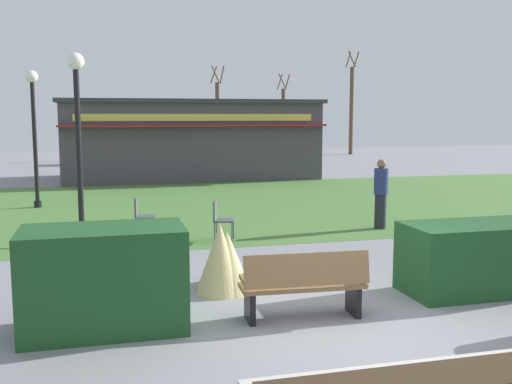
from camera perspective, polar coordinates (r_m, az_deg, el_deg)
The scene contains 19 objects.
ground_plane at distance 8.00m, azimuth 8.17°, elevation -12.71°, with size 80.00×80.00×0.00m, color gray.
lawn_patch at distance 18.23m, azimuth -5.07°, elevation -1.24°, with size 36.00×12.00×0.01m, color #4C7A38.
park_bench at distance 8.06m, azimuth 4.65°, elevation -8.90°, with size 1.73×0.62×0.95m.
hedge_left at distance 7.87m, azimuth -14.44°, elevation -8.13°, with size 2.05×1.10×1.33m, color #1E4C23.
hedge_right at distance 9.87m, azimuth 20.57°, elevation -5.95°, with size 2.31×1.10×1.08m, color #1E4C23.
ornamental_grass_behind_left at distance 9.20m, azimuth -3.48°, elevation -6.40°, with size 0.75×0.75×1.10m, color #D1BC7F.
ornamental_grass_behind_right at distance 9.61m, azimuth -3.49°, elevation -6.13°, with size 0.72×0.72×0.99m, color #D1BC7F.
ornamental_grass_behind_center at distance 9.27m, azimuth -2.76°, elevation -6.74°, with size 0.77×0.77×0.95m, color #D1BC7F.
lamppost_mid at distance 13.08m, azimuth -16.80°, elevation 6.26°, with size 0.36×0.36×4.03m.
lamppost_far at distance 18.65m, azimuth -20.63°, elevation 6.36°, with size 0.36×0.36×4.03m.
food_kiosk at distance 26.25m, azimuth -6.42°, elevation 5.12°, with size 10.94×5.27×3.39m.
cafe_chair_west at distance 13.00m, azimuth -3.49°, elevation -2.40°, with size 0.55×0.55×0.89m.
cafe_chair_east at distance 13.64m, azimuth -11.02°, elevation -2.05°, with size 0.50×0.50×0.89m.
person_strolling at distance 14.59m, azimuth 11.95°, elevation -0.14°, with size 0.34×0.34×1.69m.
parked_car_west_slot at distance 34.43m, azimuth -13.79°, elevation 3.73°, with size 4.34×2.32×1.20m.
parked_car_center_slot at distance 34.83m, azimuth -5.71°, elevation 3.95°, with size 4.33×2.30×1.20m.
tree_left_bg at distance 42.06m, azimuth 9.19°, elevation 7.95°, with size 0.91×0.96×7.10m.
tree_right_bg at distance 38.65m, azimuth -3.72°, elevation 7.18°, with size 0.91×0.96×5.88m.
tree_center_bg at distance 42.92m, azimuth 2.64°, elevation 7.07°, with size 0.91×0.96×5.67m.
Camera 1 is at (-2.93, -6.92, 2.75)m, focal length 41.48 mm.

